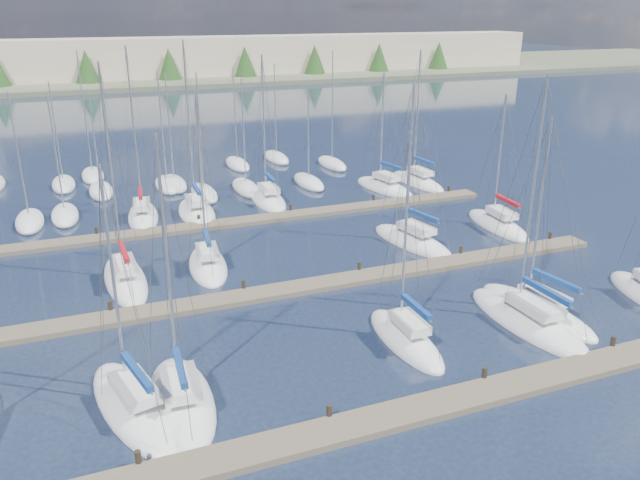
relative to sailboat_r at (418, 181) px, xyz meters
name	(u,v)px	position (x,y,z in m)	size (l,w,h in m)	color
ground	(184,150)	(-19.29, 24.48, -0.19)	(400.00, 400.00, 0.00)	#212C43
dock_near	(420,409)	(-19.29, -33.51, -0.04)	(44.00, 1.93, 1.10)	#6B5E4C
dock_mid	(308,286)	(-19.29, -19.51, -0.04)	(44.00, 1.93, 1.10)	#6B5E4C
dock_far	(249,221)	(-19.29, -5.51, -0.04)	(44.00, 1.93, 1.10)	#6B5E4C
sailboat_r	(418,181)	(0.00, 0.00, 0.00)	(3.07, 8.61, 13.82)	white
sailboat_p	(268,199)	(-16.02, -0.31, 0.00)	(3.16, 8.26, 13.78)	white
sailboat_j	(208,265)	(-24.53, -13.80, -0.01)	(3.32, 7.52, 12.43)	white
sailboat_n	(143,216)	(-27.37, -1.10, 0.01)	(3.36, 8.46, 14.82)	white
sailboat_q	(384,187)	(-4.11, -0.58, -0.02)	(4.23, 8.51, 11.85)	white
sailboat_d	(406,339)	(-16.85, -27.81, 0.00)	(2.33, 7.22, 12.02)	white
sailboat_l	(412,241)	(-9.08, -14.85, -0.01)	(4.27, 8.75, 12.72)	white
sailboat_o	(197,212)	(-22.90, -1.63, 0.00)	(3.28, 8.25, 15.15)	white
sailboat_m	(498,225)	(-0.72, -14.16, -0.01)	(3.08, 8.21, 11.36)	white
sailboat_i	(125,279)	(-30.05, -14.10, 0.00)	(2.85, 9.10, 14.63)	white
sailboat_f	(537,311)	(-8.07, -27.72, -0.01)	(3.56, 8.64, 12.10)	white
sailboat_b	(134,406)	(-31.05, -28.58, -0.02)	(4.50, 8.89, 11.80)	white
sailboat_e	(527,321)	(-9.43, -28.53, -0.01)	(3.25, 9.30, 14.47)	white
sailboat_c	(181,401)	(-29.02, -29.00, -0.01)	(3.23, 7.85, 12.97)	white
distant_boats	(170,183)	(-23.63, 8.24, 0.10)	(36.93, 20.75, 13.30)	#9EA0A5
shoreline	(58,49)	(-32.58, 114.25, 7.25)	(400.00, 60.00, 38.00)	#666B51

